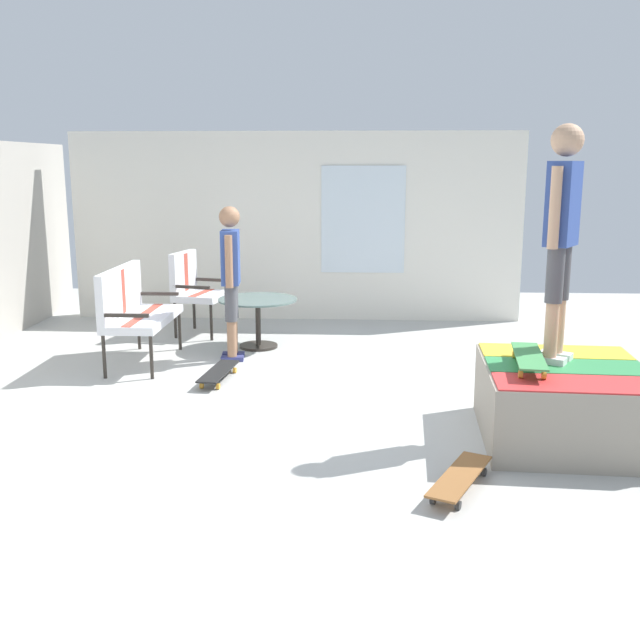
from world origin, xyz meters
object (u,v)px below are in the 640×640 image
object	(u,v)px
person_watching	(231,272)
skateboard_on_ramp	(529,357)
patio_bench	(132,306)
person_skater	(562,224)
skateboard_spare	(460,477)
skate_ramp	(568,403)
patio_chair_near_house	(193,285)
skateboard_by_bench	(219,372)
patio_table	(258,313)

from	to	relation	value
person_watching	skateboard_on_ramp	distance (m)	3.50
patio_bench	person_watching	world-z (taller)	person_watching
person_skater	skateboard_spare	distance (m)	2.07
skate_ramp	patio_bench	bearing A→B (deg)	63.21
patio_bench	patio_chair_near_house	world-z (taller)	same
patio_chair_near_house	skateboard_by_bench	xyz separation A→B (m)	(-1.99, -0.68, -0.53)
patio_bench	person_watching	distance (m)	1.09
patio_bench	person_skater	size ratio (longest dim) A/B	0.70
patio_table	skateboard_on_ramp	xyz separation A→B (m)	(-2.83, -2.42, 0.26)
person_watching	person_skater	size ratio (longest dim) A/B	0.92
patio_chair_near_house	person_skater	world-z (taller)	person_skater
skate_ramp	patio_table	xyz separation A→B (m)	(2.75, 2.75, 0.11)
skateboard_by_bench	skateboard_spare	xyz separation A→B (m)	(-2.35, -2.02, 0.00)
person_skater	skateboard_spare	size ratio (longest dim) A/B	2.20
patio_chair_near_house	skateboard_by_bench	bearing A→B (deg)	-161.07
patio_table	skateboard_spare	xyz separation A→B (m)	(-3.69, -1.82, -0.32)
skate_ramp	patio_chair_near_house	bearing A→B (deg)	47.00
skate_ramp	patio_table	world-z (taller)	skate_ramp
patio_chair_near_house	person_skater	size ratio (longest dim) A/B	0.57
patio_bench	patio_chair_near_house	bearing A→B (deg)	-13.38
patio_table	skateboard_by_bench	size ratio (longest dim) A/B	1.10
patio_chair_near_house	person_skater	bearing A→B (deg)	-132.56
patio_chair_near_house	person_watching	size ratio (longest dim) A/B	0.62
skateboard_by_bench	person_skater	bearing A→B (deg)	-113.83
patio_table	person_skater	world-z (taller)	person_skater
patio_table	person_skater	size ratio (longest dim) A/B	0.51
person_skater	skateboard_spare	xyz separation A→B (m)	(-1.09, 0.83, -1.55)
person_watching	skateboard_by_bench	distance (m)	1.19
person_skater	skateboard_by_bench	bearing A→B (deg)	66.17
skateboard_by_bench	skateboard_on_ramp	xyz separation A→B (m)	(-1.49, -2.62, 0.58)
skateboard_by_bench	skateboard_spare	size ratio (longest dim) A/B	1.01
patio_bench	person_skater	bearing A→B (deg)	-115.70
person_watching	patio_table	bearing A→B (deg)	-21.52
patio_bench	skateboard_spare	bearing A→B (deg)	-134.19
skateboard_by_bench	skateboard_on_ramp	size ratio (longest dim) A/B	1.00
skate_ramp	skateboard_by_bench	xyz separation A→B (m)	(1.41, 2.96, -0.21)
skate_ramp	patio_bench	distance (m)	4.46
skate_ramp	patio_chair_near_house	xyz separation A→B (m)	(3.39, 3.64, 0.32)
skate_ramp	skateboard_spare	world-z (taller)	skate_ramp
skateboard_spare	skateboard_by_bench	bearing A→B (deg)	40.72
person_skater	skateboard_on_ramp	world-z (taller)	person_skater
skate_ramp	skateboard_on_ramp	bearing A→B (deg)	103.68
skateboard_on_ramp	patio_table	bearing A→B (deg)	40.51
skate_ramp	person_watching	xyz separation A→B (m)	(2.22, 2.96, 0.66)
patio_bench	person_watching	size ratio (longest dim) A/B	0.76
skateboard_spare	skateboard_on_ramp	distance (m)	1.20
patio_chair_near_house	skateboard_on_ramp	size ratio (longest dim) A/B	1.25
patio_bench	skateboard_on_ramp	bearing A→B (deg)	-119.84
skateboard_by_bench	skateboard_spare	bearing A→B (deg)	-139.28
skateboard_on_ramp	person_skater	bearing A→B (deg)	-46.33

